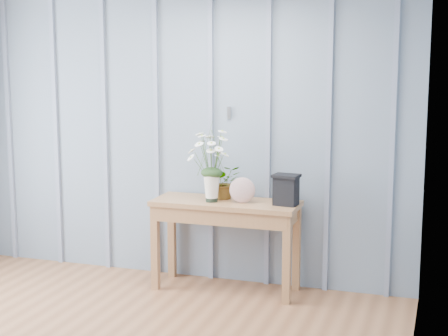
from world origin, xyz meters
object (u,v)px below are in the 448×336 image
(daisy_vase, at_px, (212,155))
(felt_disc_vessel, at_px, (242,190))
(carved_box, at_px, (286,189))
(sideboard, at_px, (226,215))

(daisy_vase, height_order, felt_disc_vessel, daisy_vase)
(carved_box, bearing_deg, felt_disc_vessel, -174.91)
(sideboard, relative_size, daisy_vase, 1.96)
(sideboard, height_order, carved_box, carved_box)
(felt_disc_vessel, bearing_deg, sideboard, 156.70)
(felt_disc_vessel, xyz_separation_m, carved_box, (0.35, 0.03, 0.02))
(sideboard, relative_size, carved_box, 4.86)
(carved_box, bearing_deg, daisy_vase, -174.53)
(carved_box, bearing_deg, sideboard, 179.54)
(daisy_vase, bearing_deg, sideboard, 31.41)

